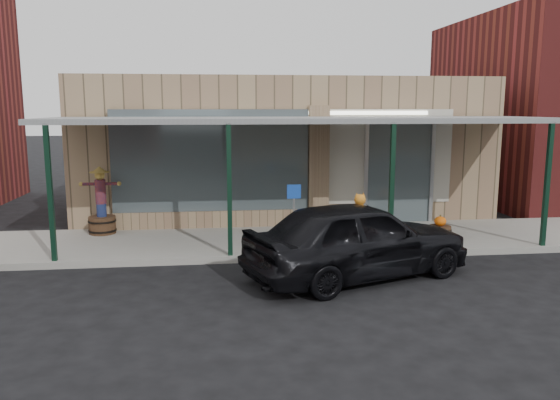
{
  "coord_description": "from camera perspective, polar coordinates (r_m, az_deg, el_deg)",
  "views": [
    {
      "loc": [
        -2.09,
        -9.48,
        3.33
      ],
      "look_at": [
        -0.65,
        2.6,
        1.28
      ],
      "focal_mm": 35.0,
      "sensor_mm": 36.0,
      "label": 1
    }
  ],
  "objects": [
    {
      "name": "block_buildings_near",
      "position": [
        19.13,
        5.68,
        10.85
      ],
      "size": [
        61.0,
        8.0,
        8.0
      ],
      "color": "maroon",
      "rests_on": "ground"
    },
    {
      "name": "storefront",
      "position": [
        17.81,
        -0.04,
        5.6
      ],
      "size": [
        12.0,
        6.25,
        4.2
      ],
      "color": "#917959",
      "rests_on": "ground"
    },
    {
      "name": "parked_sedan",
      "position": [
        10.88,
        8.14,
        -4.06
      ],
      "size": [
        4.95,
        3.33,
        1.58
      ],
      "rotation": [
        0.0,
        0.0,
        1.93
      ],
      "color": "black",
      "rests_on": "ground"
    },
    {
      "name": "handicap_sign",
      "position": [
        12.21,
        1.46,
        -0.87
      ],
      "size": [
        0.31,
        0.04,
        1.5
      ],
      "rotation": [
        0.0,
        0.0,
        0.05
      ],
      "color": "gray",
      "rests_on": "sidewalk"
    },
    {
      "name": "sidewalk",
      "position": [
        13.64,
        2.22,
        -4.23
      ],
      "size": [
        40.0,
        3.2,
        0.15
      ],
      "primitive_type": "cube",
      "color": "gray",
      "rests_on": "ground"
    },
    {
      "name": "ground",
      "position": [
        10.26,
        5.4,
        -9.4
      ],
      "size": [
        120.0,
        120.0,
        0.0
      ],
      "primitive_type": "plane",
      "color": "black",
      "rests_on": "ground"
    },
    {
      "name": "barrel_pumpkin",
      "position": [
        13.83,
        16.34,
        -3.15
      ],
      "size": [
        0.66,
        0.66,
        0.64
      ],
      "rotation": [
        0.0,
        0.0,
        0.27
      ],
      "color": "#442C1B",
      "rests_on": "sidewalk"
    },
    {
      "name": "barrel_scarecrow",
      "position": [
        14.65,
        -18.14,
        -1.11
      ],
      "size": [
        1.01,
        0.87,
        1.73
      ],
      "rotation": [
        0.0,
        0.0,
        -0.39
      ],
      "color": "#442C1B",
      "rests_on": "sidewalk"
    },
    {
      "name": "awning",
      "position": [
        13.21,
        2.33,
        8.19
      ],
      "size": [
        12.0,
        3.0,
        3.04
      ],
      "color": "slate",
      "rests_on": "ground"
    }
  ]
}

